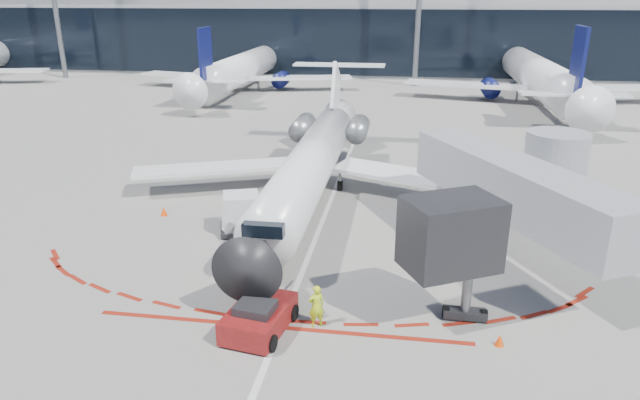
# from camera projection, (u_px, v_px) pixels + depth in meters

# --- Properties ---
(ground) EXTENTS (260.00, 260.00, 0.00)m
(ground) POSITION_uv_depth(u_px,v_px,m) (325.00, 215.00, 31.63)
(ground) COLOR slate
(ground) RESTS_ON ground
(apron_centerline) EXTENTS (0.25, 40.00, 0.01)m
(apron_centerline) POSITION_uv_depth(u_px,v_px,m) (330.00, 202.00, 33.48)
(apron_centerline) COLOR silver
(apron_centerline) RESTS_ON ground
(apron_stop_bar) EXTENTS (14.00, 0.25, 0.01)m
(apron_stop_bar) POSITION_uv_depth(u_px,v_px,m) (280.00, 327.00, 20.94)
(apron_stop_bar) COLOR maroon
(apron_stop_bar) RESTS_ON ground
(terminal_building) EXTENTS (150.00, 24.15, 24.00)m
(terminal_building) POSITION_uv_depth(u_px,v_px,m) (385.00, 14.00, 89.05)
(terminal_building) COLOR gray
(terminal_building) RESTS_ON ground
(jet_bridge) EXTENTS (10.03, 15.20, 4.90)m
(jet_bridge) POSITION_uv_depth(u_px,v_px,m) (525.00, 189.00, 26.40)
(jet_bridge) COLOR #9C9EA4
(jet_bridge) RESTS_ON ground
(regional_jet) EXTENTS (22.47, 27.71, 6.94)m
(regional_jet) POSITION_uv_depth(u_px,v_px,m) (313.00, 159.00, 33.75)
(regional_jet) COLOR white
(regional_jet) RESTS_ON ground
(pushback_tug) EXTENTS (2.49, 4.93, 1.25)m
(pushback_tug) POSITION_uv_depth(u_px,v_px,m) (259.00, 317.00, 20.58)
(pushback_tug) COLOR #610D0E
(pushback_tug) RESTS_ON ground
(ramp_worker) EXTENTS (0.73, 0.64, 1.67)m
(ramp_worker) POSITION_uv_depth(u_px,v_px,m) (316.00, 306.00, 20.77)
(ramp_worker) COLOR #BCDF17
(ramp_worker) RESTS_ON ground
(uld_container) EXTENTS (2.65, 2.44, 2.06)m
(uld_container) POSITION_uv_depth(u_px,v_px,m) (242.00, 214.00, 28.96)
(uld_container) COLOR black
(uld_container) RESTS_ON ground
(safety_cone_left) EXTENTS (0.37, 0.37, 0.51)m
(safety_cone_left) POSITION_uv_depth(u_px,v_px,m) (164.00, 211.00, 31.40)
(safety_cone_left) COLOR #F54205
(safety_cone_left) RESTS_ON ground
(safety_cone_right) EXTENTS (0.32, 0.32, 0.44)m
(safety_cone_right) POSITION_uv_depth(u_px,v_px,m) (500.00, 340.00, 19.81)
(safety_cone_right) COLOR #F54205
(safety_cone_right) RESTS_ON ground
(bg_airliner_1) EXTENTS (32.20, 34.09, 10.42)m
(bg_airliner_1) POSITION_uv_depth(u_px,v_px,m) (243.00, 47.00, 71.34)
(bg_airliner_1) COLOR white
(bg_airliner_1) RESTS_ON ground
(bg_airliner_2) EXTENTS (34.58, 36.61, 11.19)m
(bg_airliner_2) POSITION_uv_depth(u_px,v_px,m) (542.00, 50.00, 62.96)
(bg_airliner_2) COLOR white
(bg_airliner_2) RESTS_ON ground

